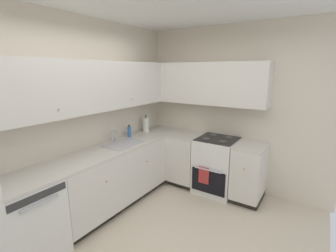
% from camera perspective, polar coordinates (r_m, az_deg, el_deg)
% --- Properties ---
extents(wall_back, '(4.01, 0.05, 2.66)m').
position_cam_1_polar(wall_back, '(3.35, -23.02, 1.28)').
color(wall_back, beige).
rests_on(wall_back, ground_plane).
extents(wall_right, '(0.05, 3.10, 2.66)m').
position_cam_1_polar(wall_right, '(4.03, 15.18, 3.72)').
color(wall_right, beige).
rests_on(wall_right, ground_plane).
extents(dishwasher, '(0.60, 0.63, 0.86)m').
position_cam_1_polar(dishwasher, '(3.04, -30.69, -18.99)').
color(dishwasher, white).
rests_on(dishwasher, ground_plane).
extents(lower_cabinets_back, '(1.84, 0.62, 0.86)m').
position_cam_1_polar(lower_cabinets_back, '(3.64, -12.99, -11.94)').
color(lower_cabinets_back, silver).
rests_on(lower_cabinets_back, ground_plane).
extents(countertop_back, '(3.04, 0.60, 0.03)m').
position_cam_1_polar(countertop_back, '(3.48, -13.37, -5.35)').
color(countertop_back, beige).
rests_on(countertop_back, lower_cabinets_back).
extents(lower_cabinets_right, '(0.62, 1.53, 0.86)m').
position_cam_1_polar(lower_cabinets_right, '(4.03, 10.74, -9.30)').
color(lower_cabinets_right, silver).
rests_on(lower_cabinets_right, ground_plane).
extents(countertop_right, '(0.60, 1.53, 0.03)m').
position_cam_1_polar(countertop_right, '(3.88, 11.00, -3.27)').
color(countertop_right, beige).
rests_on(countertop_right, lower_cabinets_right).
extents(oven_range, '(0.68, 0.62, 1.04)m').
position_cam_1_polar(oven_range, '(4.02, 11.57, -9.09)').
color(oven_range, white).
rests_on(oven_range, ground_plane).
extents(upper_cabinets_back, '(2.72, 0.34, 0.66)m').
position_cam_1_polar(upper_cabinets_back, '(3.31, -17.90, 9.03)').
color(upper_cabinets_back, silver).
extents(upper_cabinets_right, '(0.32, 2.08, 0.66)m').
position_cam_1_polar(upper_cabinets_right, '(3.98, 8.27, 10.12)').
color(upper_cabinets_right, silver).
extents(sink, '(0.56, 0.40, 0.10)m').
position_cam_1_polar(sink, '(3.60, -10.56, -4.92)').
color(sink, '#B7B7BC').
rests_on(sink, countertop_back).
extents(faucet, '(0.07, 0.16, 0.18)m').
position_cam_1_polar(faucet, '(3.71, -12.91, -2.07)').
color(faucet, silver).
rests_on(faucet, countertop_back).
extents(soap_bottle, '(0.06, 0.06, 0.20)m').
position_cam_1_polar(soap_bottle, '(3.96, -9.26, -1.30)').
color(soap_bottle, '#3F72BF').
rests_on(soap_bottle, countertop_back).
extents(paper_towel_roll, '(0.11, 0.11, 0.31)m').
position_cam_1_polar(paper_towel_roll, '(4.24, -5.33, 0.32)').
color(paper_towel_roll, white).
rests_on(paper_towel_roll, countertop_back).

